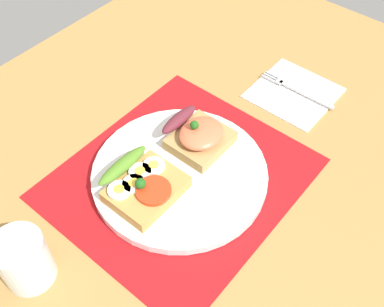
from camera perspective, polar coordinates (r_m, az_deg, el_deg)
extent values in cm
cube|color=#A4783F|center=(74.61, -1.47, -3.79)|extent=(120.00, 90.00, 3.20)
cube|color=#A61216|center=(73.21, -1.50, -2.97)|extent=(36.90, 32.93, 0.30)
cylinder|color=white|center=(72.50, -1.51, -2.54)|extent=(27.33, 27.33, 1.50)
cube|color=#B78844|center=(68.81, -5.60, -4.40)|extent=(10.78, 8.50, 2.13)
cylinder|color=red|center=(66.92, -4.75, -4.54)|extent=(5.21, 5.21, 0.60)
ellipsoid|color=#4D7D23|center=(69.49, -8.51, -1.44)|extent=(9.49, 2.20, 1.80)
sphere|color=#1E5919|center=(66.45, -6.34, -3.68)|extent=(1.60, 1.60, 1.60)
cylinder|color=white|center=(67.59, -8.91, -4.47)|extent=(3.37, 3.37, 0.50)
cylinder|color=yellow|center=(67.33, -8.95, -4.30)|extent=(1.51, 1.51, 0.16)
cylinder|color=white|center=(67.98, -7.15, -3.70)|extent=(3.37, 3.37, 0.50)
cylinder|color=yellow|center=(67.72, -7.18, -3.54)|extent=(1.51, 1.51, 0.16)
cylinder|color=white|center=(69.20, -6.38, -2.26)|extent=(3.37, 3.37, 0.50)
cylinder|color=yellow|center=(68.94, -6.41, -2.09)|extent=(1.51, 1.51, 0.16)
cylinder|color=white|center=(69.73, -4.70, -1.51)|extent=(3.37, 3.37, 0.50)
cylinder|color=yellow|center=(69.48, -4.72, -1.34)|extent=(1.51, 1.51, 0.16)
cube|color=#A8874E|center=(74.67, 1.03, 1.61)|extent=(9.22, 8.19, 1.97)
ellipsoid|color=#E76742|center=(72.93, 1.13, 2.51)|extent=(7.56, 6.55, 2.16)
ellipsoid|color=maroon|center=(75.27, -1.61, 4.19)|extent=(7.84, 2.20, 1.80)
sphere|color=#1E5919|center=(71.67, 0.30, 3.52)|extent=(1.40, 1.40, 1.40)
cube|color=white|center=(88.41, 12.37, 7.33)|extent=(14.21, 14.07, 0.60)
cube|color=#B7B7BC|center=(87.75, 13.80, 7.02)|extent=(0.80, 11.23, 0.32)
cube|color=#B7B7BC|center=(89.52, 10.61, 8.70)|extent=(1.50, 1.20, 0.32)
cube|color=#B7B7BC|center=(89.77, 9.31, 9.06)|extent=(0.32, 2.80, 0.32)
cube|color=#B7B7BC|center=(90.21, 9.54, 9.26)|extent=(0.32, 2.80, 0.32)
cube|color=#B7B7BC|center=(90.65, 9.77, 9.46)|extent=(0.32, 2.80, 0.32)
cylinder|color=silver|center=(64.92, -19.89, -12.17)|extent=(6.72, 6.72, 8.01)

